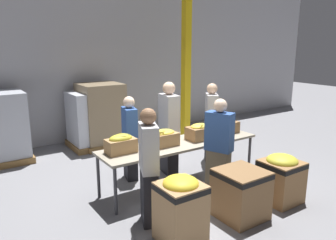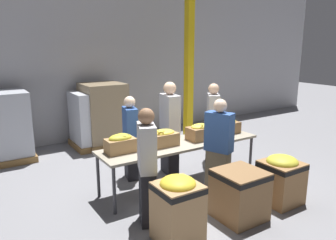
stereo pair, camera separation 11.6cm
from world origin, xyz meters
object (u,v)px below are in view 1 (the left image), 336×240
object	(u,v)px
banana_box_1	(163,137)
volunteer_2	(169,129)
banana_box_2	(200,131)
support_pillar	(186,59)
volunteer_0	(130,139)
donation_bin_1	(241,192)
volunteer_4	(211,123)
donation_bin_0	(180,207)
pallet_stack_0	(101,115)
volunteer_3	(219,148)
pallet_stack_1	(91,120)
pallet_stack_2	(1,128)
banana_box_3	(226,126)
donation_bin_2	(281,177)
sorting_table	(181,145)
banana_box_0	(121,143)
volunteer_1	(149,168)

from	to	relation	value
banana_box_1	volunteer_2	size ratio (longest dim) A/B	0.26
banana_box_2	support_pillar	xyz separation A→B (m)	(1.46, 2.35, 1.09)
volunteer_0	donation_bin_1	world-z (taller)	volunteer_0
volunteer_4	support_pillar	xyz separation A→B (m)	(0.62, 1.69, 1.20)
donation_bin_0	pallet_stack_0	size ratio (longest dim) A/B	0.58
volunteer_3	pallet_stack_1	world-z (taller)	volunteer_3
volunteer_2	pallet_stack_2	xyz separation A→B (m)	(-2.49, 2.41, -0.15)
banana_box_1	volunteer_2	bearing A→B (deg)	48.92
pallet_stack_0	volunteer_2	bearing A→B (deg)	-80.86
banana_box_2	volunteer_3	xyz separation A→B (m)	(-0.10, -0.60, -0.12)
donation_bin_0	donation_bin_1	bearing A→B (deg)	0.00
volunteer_3	banana_box_2	bearing A→B (deg)	-31.73
banana_box_2	banana_box_3	bearing A→B (deg)	5.57
banana_box_2	support_pillar	world-z (taller)	support_pillar
volunteer_3	donation_bin_0	size ratio (longest dim) A/B	1.84
pallet_stack_2	volunteer_4	bearing A→B (deg)	-33.30
donation_bin_0	pallet_stack_0	world-z (taller)	pallet_stack_0
donation_bin_2	pallet_stack_1	size ratio (longest dim) A/B	0.58
sorting_table	pallet_stack_1	distance (m)	2.96
pallet_stack_1	volunteer_4	bearing A→B (deg)	-53.47
volunteer_3	pallet_stack_1	size ratio (longest dim) A/B	1.21
donation_bin_2	sorting_table	bearing A→B (deg)	124.86
banana_box_2	pallet_stack_0	world-z (taller)	pallet_stack_0
support_pillar	pallet_stack_2	bearing A→B (deg)	171.06
banana_box_2	volunteer_4	xyz separation A→B (m)	(0.84, 0.66, -0.10)
banana_box_0	donation_bin_0	bearing A→B (deg)	-86.23
banana_box_0	donation_bin_1	world-z (taller)	banana_box_0
donation_bin_2	pallet_stack_2	bearing A→B (deg)	127.24
banana_box_2	banana_box_3	distance (m)	0.68
banana_box_3	donation_bin_1	size ratio (longest dim) A/B	0.65
banana_box_2	volunteer_0	xyz separation A→B (m)	(-0.97, 0.75, -0.16)
pallet_stack_1	banana_box_3	bearing A→B (deg)	-62.01
banana_box_0	volunteer_2	bearing A→B (deg)	21.92
banana_box_3	donation_bin_1	distance (m)	1.77
volunteer_2	volunteer_3	world-z (taller)	volunteer_2
donation_bin_1	volunteer_2	bearing A→B (deg)	87.74
pallet_stack_0	banana_box_3	bearing A→B (deg)	-65.64
volunteer_1	pallet_stack_2	bearing A→B (deg)	40.99
banana_box_1	pallet_stack_0	size ratio (longest dim) A/B	0.30
volunteer_4	donation_bin_2	world-z (taller)	volunteer_4
volunteer_4	donation_bin_2	distance (m)	2.03
volunteer_4	pallet_stack_2	distance (m)	4.28
volunteer_0	donation_bin_2	xyz separation A→B (m)	(1.51, -2.06, -0.35)
banana_box_1	volunteer_2	xyz separation A→B (m)	(0.47, 0.54, -0.04)
volunteer_1	banana_box_3	bearing A→B (deg)	-47.47
donation_bin_0	pallet_stack_0	xyz separation A→B (m)	(0.74, 4.22, 0.28)
volunteer_1	donation_bin_2	distance (m)	2.12
banana_box_3	pallet_stack_1	xyz separation A→B (m)	(-1.53, 2.89, -0.26)
pallet_stack_0	banana_box_2	bearing A→B (deg)	-78.11
volunteer_2	donation_bin_2	bearing A→B (deg)	31.99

